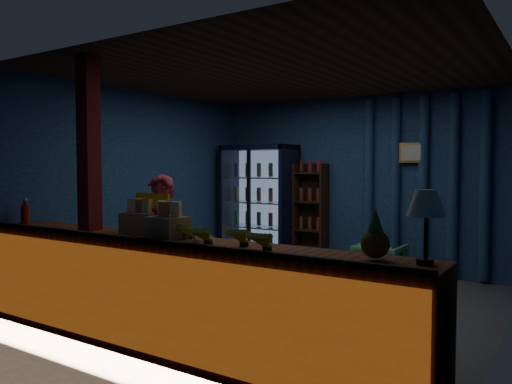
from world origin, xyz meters
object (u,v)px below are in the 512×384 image
(green_chair, at_px, (380,264))
(pastry_tray, at_px, (186,236))
(table_lamp, at_px, (426,206))
(shopkeeper, at_px, (162,247))

(green_chair, height_order, pastry_tray, pastry_tray)
(table_lamp, bearing_deg, pastry_tray, 179.83)
(green_chair, bearing_deg, pastry_tray, 80.56)
(table_lamp, bearing_deg, green_chair, 113.46)
(pastry_tray, bearing_deg, shopkeeper, 145.36)
(shopkeeper, xyz_separation_m, pastry_tray, (0.82, -0.57, 0.24))
(shopkeeper, bearing_deg, table_lamp, -21.29)
(table_lamp, bearing_deg, shopkeeper, 168.40)
(green_chair, bearing_deg, shopkeeper, 62.80)
(pastry_tray, bearing_deg, table_lamp, -0.17)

